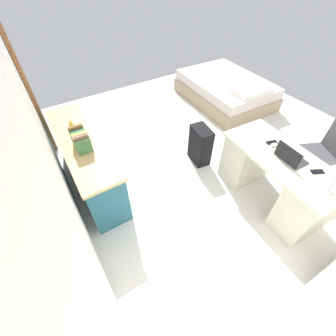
# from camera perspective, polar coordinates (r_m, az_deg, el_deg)

# --- Properties ---
(ground_plane) EXTENTS (5.62, 5.62, 0.00)m
(ground_plane) POSITION_cam_1_polar(r_m,az_deg,el_deg) (3.92, 9.06, 4.71)
(ground_plane) COLOR silver
(wall_back) EXTENTS (4.62, 0.10, 2.64)m
(wall_back) POSITION_cam_1_polar(r_m,az_deg,el_deg) (2.48, -31.16, 9.37)
(wall_back) COLOR silver
(wall_back) RESTS_ON ground_plane
(door_wooden) EXTENTS (0.88, 0.05, 2.04)m
(door_wooden) POSITION_cam_1_polar(r_m,az_deg,el_deg) (4.20, -32.18, 17.95)
(door_wooden) COLOR brown
(door_wooden) RESTS_ON ground_plane
(desk) EXTENTS (1.48, 0.75, 0.76)m
(desk) POSITION_cam_1_polar(r_m,az_deg,el_deg) (3.17, 25.15, -2.35)
(desk) COLOR beige
(desk) RESTS_ON ground_plane
(office_chair) EXTENTS (0.61, 0.61, 0.94)m
(office_chair) POSITION_cam_1_polar(r_m,az_deg,el_deg) (3.72, 33.86, 2.07)
(office_chair) COLOR black
(office_chair) RESTS_ON ground_plane
(credenza) EXTENTS (1.80, 0.48, 0.78)m
(credenza) POSITION_cam_1_polar(r_m,az_deg,el_deg) (3.26, -19.63, 1.32)
(credenza) COLOR #235B6B
(credenza) RESTS_ON ground_plane
(bed) EXTENTS (1.95, 1.47, 0.58)m
(bed) POSITION_cam_1_polar(r_m,az_deg,el_deg) (5.26, 14.26, 18.50)
(bed) COLOR tan
(bed) RESTS_ON ground_plane
(suitcase_black) EXTENTS (0.39, 0.27, 0.60)m
(suitcase_black) POSITION_cam_1_polar(r_m,az_deg,el_deg) (3.51, 8.10, 5.71)
(suitcase_black) COLOR black
(suitcase_black) RESTS_ON ground_plane
(laptop) EXTENTS (0.32, 0.24, 0.21)m
(laptop) POSITION_cam_1_polar(r_m,az_deg,el_deg) (2.89, 28.35, 2.51)
(laptop) COLOR #333338
(laptop) RESTS_ON desk
(computer_mouse) EXTENTS (0.07, 0.10, 0.03)m
(computer_mouse) POSITION_cam_1_polar(r_m,az_deg,el_deg) (3.04, 25.12, 5.29)
(computer_mouse) COLOR white
(computer_mouse) RESTS_ON desk
(cell_phone_near_laptop) EXTENTS (0.12, 0.15, 0.01)m
(cell_phone_near_laptop) POSITION_cam_1_polar(r_m,az_deg,el_deg) (2.93, 33.46, -0.78)
(cell_phone_near_laptop) COLOR black
(cell_phone_near_laptop) RESTS_ON desk
(cell_phone_by_mouse) EXTENTS (0.10, 0.15, 0.01)m
(cell_phone_by_mouse) POSITION_cam_1_polar(r_m,az_deg,el_deg) (3.08, 24.64, 5.87)
(cell_phone_by_mouse) COLOR black
(cell_phone_by_mouse) RESTS_ON desk
(book_row) EXTENTS (0.27, 0.17, 0.24)m
(book_row) POSITION_cam_1_polar(r_m,az_deg,el_deg) (2.83, -21.11, 6.57)
(book_row) COLOR #3F6E42
(book_row) RESTS_ON credenza
(figurine_small) EXTENTS (0.08, 0.08, 0.11)m
(figurine_small) POSITION_cam_1_polar(r_m,az_deg,el_deg) (3.27, -23.31, 10.31)
(figurine_small) COLOR gold
(figurine_small) RESTS_ON credenza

